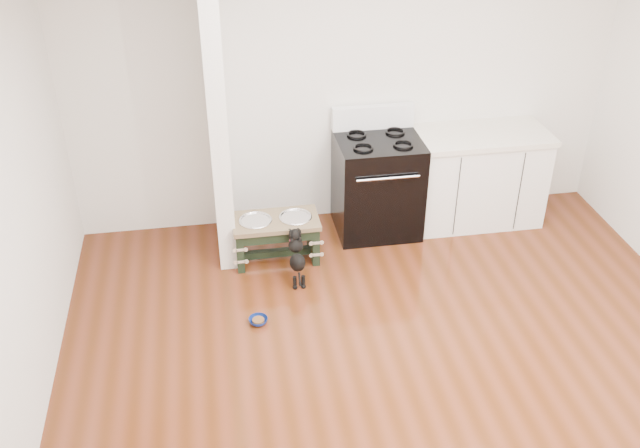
# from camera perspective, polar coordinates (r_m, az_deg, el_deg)

# --- Properties ---
(ground) EXTENTS (5.00, 5.00, 0.00)m
(ground) POSITION_cam_1_polar(r_m,az_deg,el_deg) (5.18, 7.36, -13.08)
(ground) COLOR #4A220D
(ground) RESTS_ON ground
(room_shell) EXTENTS (5.00, 5.00, 5.00)m
(room_shell) POSITION_cam_1_polar(r_m,az_deg,el_deg) (4.21, 8.84, 2.83)
(room_shell) COLOR silver
(room_shell) RESTS_ON ground
(partition_wall) EXTENTS (0.15, 0.80, 2.70)m
(partition_wall) POSITION_cam_1_polar(r_m,az_deg,el_deg) (6.03, -8.33, 9.16)
(partition_wall) COLOR silver
(partition_wall) RESTS_ON ground
(oven_range) EXTENTS (0.76, 0.69, 1.14)m
(oven_range) POSITION_cam_1_polar(r_m,az_deg,el_deg) (6.63, 4.61, 3.22)
(oven_range) COLOR black
(oven_range) RESTS_ON ground
(cabinet_run) EXTENTS (1.24, 0.64, 0.91)m
(cabinet_run) POSITION_cam_1_polar(r_m,az_deg,el_deg) (6.95, 12.46, 3.68)
(cabinet_run) COLOR white
(cabinet_run) RESTS_ON ground
(dog_feeder) EXTENTS (0.75, 0.40, 0.43)m
(dog_feeder) POSITION_cam_1_polar(r_m,az_deg,el_deg) (6.26, -3.53, -0.57)
(dog_feeder) COLOR black
(dog_feeder) RESTS_ON ground
(puppy) EXTENTS (0.13, 0.39, 0.46)m
(puppy) POSITION_cam_1_polar(r_m,az_deg,el_deg) (6.01, -1.87, -2.54)
(puppy) COLOR black
(puppy) RESTS_ON ground
(floor_bowl) EXTENTS (0.19, 0.19, 0.05)m
(floor_bowl) POSITION_cam_1_polar(r_m,az_deg,el_deg) (5.69, -4.96, -7.71)
(floor_bowl) COLOR navy
(floor_bowl) RESTS_ON ground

